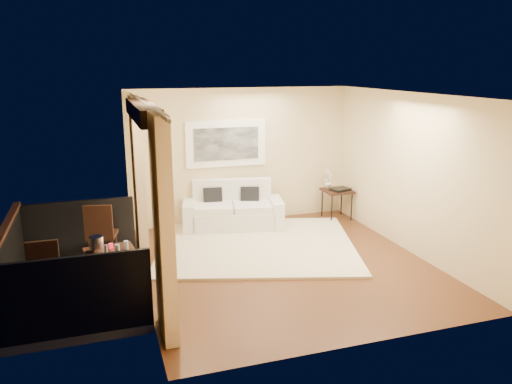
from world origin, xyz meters
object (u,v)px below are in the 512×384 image
bistro_table (111,258)px  balcony_chair_near (44,272)px  side_table (337,192)px  orchid (328,178)px  balcony_chair_far (100,230)px  ice_bucket (96,244)px  sofa (233,211)px

bistro_table → balcony_chair_near: (-0.84, 0.11, -0.13)m
side_table → orchid: (-0.15, 0.13, 0.29)m
side_table → balcony_chair_far: (-4.73, -1.10, 0.04)m
ice_bucket → sofa: bearing=45.1°
bistro_table → ice_bucket: 0.26m
balcony_chair_near → sofa: bearing=39.6°
orchid → bistro_table: (-4.48, -2.71, -0.18)m
orchid → balcony_chair_near: (-5.32, -2.60, -0.31)m
sofa → ice_bucket: ice_bucket is taller
sofa → ice_bucket: 3.67m
side_table → ice_bucket: 5.41m
balcony_chair_near → side_table: bearing=25.7°
balcony_chair_far → ice_bucket: (-0.06, -1.38, 0.26)m
bistro_table → ice_bucket: bearing=150.8°
side_table → bistro_table: bistro_table is taller
orchid → balcony_chair_far: bearing=-165.0°
orchid → bistro_table: size_ratio=0.61×
sofa → orchid: bearing=13.2°
bistro_table → balcony_chair_far: balcony_chair_far is taller
side_table → balcony_chair_near: 6.00m
orchid → ice_bucket: orchid is taller
side_table → sofa: bearing=177.7°
side_table → balcony_chair_near: (-5.47, -2.47, -0.02)m
ice_bucket → bistro_table: bearing=-29.2°
sofa → balcony_chair_far: (-2.50, -1.19, 0.27)m
balcony_chair_far → balcony_chair_near: balcony_chair_far is taller
bistro_table → balcony_chair_near: balcony_chair_near is taller
side_table → balcony_chair_near: size_ratio=0.66×
side_table → bistro_table: bearing=-150.8°
sofa → balcony_chair_far: bearing=-142.6°
side_table → balcony_chair_near: balcony_chair_near is taller
sofa → balcony_chair_far: balcony_chair_far is taller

